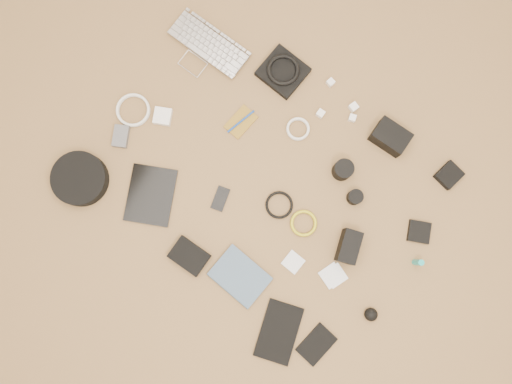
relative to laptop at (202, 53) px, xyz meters
The scene contains 34 objects.
room_shell 1.38m from the laptop, 34.60° to the right, with size 4.04×4.04×2.58m.
laptop is the anchor object (origin of this frame).
headphone_pouch 0.35m from the laptop, 18.16° to the left, with size 0.18×0.17×0.03m, color black.
headphones 0.35m from the laptop, 18.16° to the left, with size 0.14×0.14×0.02m, color black.
charger_a 0.56m from the laptop, 18.53° to the left, with size 0.03×0.03×0.03m, color white.
charger_b 0.69m from the laptop, ahead, with size 0.03×0.03×0.03m, color white.
charger_c 0.68m from the laptop, 11.51° to the left, with size 0.03×0.03×0.03m, color white.
charger_d 0.56m from the laptop, ahead, with size 0.03×0.03×0.03m, color white.
dslr_camera 0.86m from the laptop, ahead, with size 0.14×0.10×0.08m, color black.
lens_pouch 1.14m from the laptop, ahead, with size 0.08×0.09×0.03m, color black.
notebook_olive 0.34m from the laptop, 29.04° to the right, with size 0.08×0.13×0.01m, color olive.
pen_blue 0.34m from the laptop, 29.04° to the right, with size 0.01×0.01×0.14m, color #123B98.
cable_white_a 0.52m from the laptop, ahead, with size 0.10×0.10×0.01m, color white.
lens_a 0.77m from the laptop, ahead, with size 0.08×0.08×0.09m, color black.
lens_b 0.88m from the laptop, 12.49° to the right, with size 0.06×0.06×0.06m, color black.
card_reader 1.16m from the laptop, ahead, with size 0.09×0.09×0.02m, color black.
power_brick 0.32m from the laptop, 88.42° to the right, with size 0.07×0.07×0.03m, color white.
cable_white_b 0.38m from the laptop, 107.22° to the right, with size 0.14×0.14×0.01m, color white.
cable_black 0.72m from the laptop, 31.57° to the right, with size 0.11×0.11×0.01m, color black.
cable_yellow 0.83m from the laptop, 27.82° to the right, with size 0.11×0.11×0.01m, color gold.
flash 1.01m from the laptop, 21.99° to the right, with size 0.07×0.13×0.10m, color black.
lens_cleaner 1.23m from the laptop, 13.34° to the right, with size 0.02×0.02×0.08m, color #1AAAA9.
battery_charger 0.49m from the laptop, 100.96° to the right, with size 0.06×0.09×0.03m, color #56565B.
tablet 0.64m from the laptop, 76.81° to the right, with size 0.19×0.24×0.01m, color black.
phone 0.62m from the laptop, 50.62° to the right, with size 0.05×0.10×0.01m, color black.
filter_case_left 0.95m from the laptop, 34.82° to the right, with size 0.07×0.07×0.01m, color silver.
filter_case_mid 1.07m from the laptop, 28.37° to the right, with size 0.08×0.08×0.01m, color silver.
filter_case_right 1.08m from the laptop, 27.71° to the right, with size 0.08×0.08×0.01m, color silver.
air_blower 1.28m from the laptop, 25.90° to the right, with size 0.05×0.05×0.05m, color black.
headphone_case 0.73m from the laptop, 100.28° to the right, with size 0.22×0.22×0.06m, color black.
drive_case 0.85m from the laptop, 60.87° to the right, with size 0.14×0.10×0.04m, color black.
paperback 1.00m from the laptop, 51.74° to the right, with size 0.16×0.21×0.02m, color #445B74.
notebook_black_a 1.19m from the laptop, 42.69° to the right, with size 0.14×0.23×0.02m, color black.
notebook_black_b 1.29m from the laptop, 36.85° to the right, with size 0.10×0.15×0.01m, color black.
Camera 1 is at (0.12, -0.23, 2.03)m, focal length 35.00 mm.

